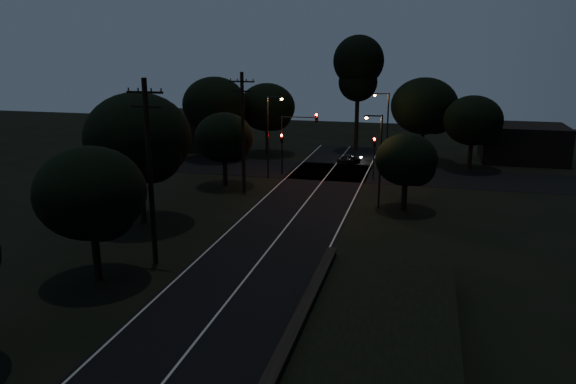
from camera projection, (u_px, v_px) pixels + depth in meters
The scene contains 21 objects.
road_surface at pixel (308, 199), 47.58m from camera, with size 60.00×70.00×0.03m.
utility_pole_mid at pixel (150, 170), 32.39m from camera, with size 2.20×0.30×11.00m.
utility_pole_far at pixel (243, 131), 48.40m from camera, with size 2.20×0.30×10.50m.
tree_left_b at pixel (93, 196), 30.09m from camera, with size 5.96×5.96×7.58m.
tree_left_c at pixel (141, 140), 39.68m from camera, with size 7.57×7.57×9.56m.
tree_left_d at pixel (226, 139), 50.99m from camera, with size 5.35×5.35×6.79m.
tree_far_nw at pixel (269, 108), 65.82m from camera, with size 6.59×6.59×8.34m.
tree_far_w at pixel (216, 106), 63.06m from camera, with size 7.25×7.25×9.24m.
tree_far_ne at pixel (427, 108), 61.46m from camera, with size 7.32×7.32×9.25m.
tree_far_e at pixel (475, 122), 57.77m from camera, with size 6.05×6.05×7.68m.
tree_right_a at pixel (408, 161), 43.52m from camera, with size 4.83×4.83×6.14m.
tall_pine at pixel (358, 68), 67.18m from camera, with size 6.08×6.08×13.82m.
building_left at pixel (188, 130), 71.26m from camera, with size 10.00×8.00×4.40m, color black.
building_right at pixel (523, 143), 62.93m from camera, with size 9.00×7.00×4.00m, color black.
signal_left at pixel (282, 146), 56.24m from camera, with size 0.28×0.35×4.10m.
signal_right at pixel (374, 150), 54.10m from camera, with size 0.28×0.35×4.10m.
signal_mast at pixel (298, 132), 55.47m from camera, with size 3.70×0.35×6.25m.
streetlight_a at pixel (270, 131), 54.08m from camera, with size 1.66×0.26×8.00m.
streetlight_b at pixel (386, 126), 57.24m from camera, with size 1.66×0.26×8.00m.
streetlight_c at pixel (378, 155), 44.06m from camera, with size 1.46×0.26×7.50m.
car at pixel (349, 159), 61.06m from camera, with size 1.40×3.48×1.19m, color black.
Camera 1 is at (9.38, -13.76, 12.87)m, focal length 35.00 mm.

